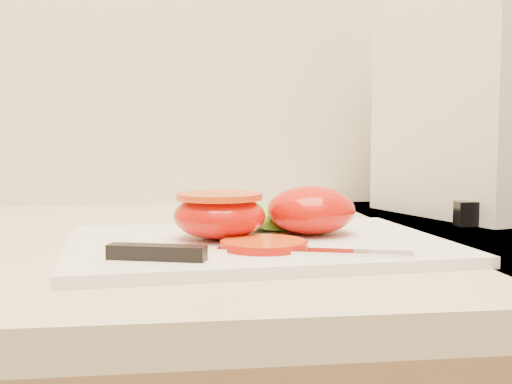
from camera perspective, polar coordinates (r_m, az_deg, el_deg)
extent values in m
cube|color=beige|center=(0.71, -0.07, -4.99)|extent=(3.92, 0.65, 0.03)
cube|color=white|center=(0.62, 0.12, -4.71)|extent=(0.37, 0.28, 0.01)
ellipsoid|color=red|center=(0.65, 4.91, -1.60)|extent=(0.09, 0.09, 0.05)
ellipsoid|color=red|center=(0.62, -3.25, -2.14)|extent=(0.09, 0.09, 0.04)
cylinder|color=#B71D03|center=(0.62, -3.26, -0.37)|extent=(0.08, 0.08, 0.01)
cylinder|color=orange|center=(0.57, 0.71, -4.68)|extent=(0.08, 0.08, 0.01)
ellipsoid|color=#75B22F|center=(0.70, 1.13, -2.21)|extent=(0.12, 0.13, 0.02)
cube|color=silver|center=(0.55, 5.16, -5.30)|extent=(0.17, 0.07, 0.00)
cube|color=black|center=(0.52, -8.82, -5.32)|extent=(0.08, 0.04, 0.01)
cube|color=silver|center=(0.95, 19.63, 7.22)|extent=(0.27, 0.30, 0.30)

